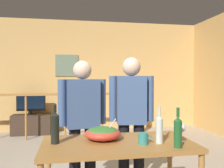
# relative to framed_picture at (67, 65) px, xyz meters

# --- Properties ---
(back_wall) EXTENTS (6.39, 0.10, 2.85)m
(back_wall) POSITION_rel_framed_picture_xyz_m (0.40, 0.06, -0.25)
(back_wall) COLOR tan
(back_wall) RESTS_ON ground_plane
(framed_picture) EXTENTS (0.58, 0.03, 0.55)m
(framed_picture) POSITION_rel_framed_picture_xyz_m (0.00, 0.00, 0.00)
(framed_picture) COLOR slate
(stair_railing) EXTENTS (4.28, 0.10, 1.07)m
(stair_railing) POSITION_rel_framed_picture_xyz_m (0.15, -0.84, -0.98)
(stair_railing) COLOR #9E6B33
(stair_railing) RESTS_ON ground_plane
(tv_console) EXTENTS (0.90, 0.40, 0.47)m
(tv_console) POSITION_rel_framed_picture_xyz_m (-0.84, -0.29, -1.44)
(tv_console) COLOR #38281E
(tv_console) RESTS_ON ground_plane
(flat_screen_tv) EXTENTS (0.67, 0.12, 0.51)m
(flat_screen_tv) POSITION_rel_framed_picture_xyz_m (-0.84, -0.32, -0.91)
(flat_screen_tv) COLOR black
(flat_screen_tv) RESTS_ON tv_console
(serving_table) EXTENTS (1.37, 0.72, 0.76)m
(serving_table) POSITION_rel_framed_picture_xyz_m (0.51, -4.14, -1.00)
(serving_table) COLOR #9E6B33
(serving_table) RESTS_ON ground_plane
(salad_bowl) EXTENTS (0.34, 0.34, 0.20)m
(salad_bowl) POSITION_rel_framed_picture_xyz_m (0.38, -4.05, -0.86)
(salad_bowl) COLOR #CC3D2D
(salad_bowl) RESTS_ON serving_table
(wine_glass) EXTENTS (0.08, 0.08, 0.18)m
(wine_glass) POSITION_rel_framed_picture_xyz_m (1.08, -4.25, -0.80)
(wine_glass) COLOR silver
(wine_glass) RESTS_ON serving_table
(wine_bottle_clear) EXTENTS (0.06, 0.06, 0.33)m
(wine_bottle_clear) POSITION_rel_framed_picture_xyz_m (0.87, -4.25, -0.79)
(wine_bottle_clear) COLOR silver
(wine_bottle_clear) RESTS_ON serving_table
(wine_bottle_green) EXTENTS (0.07, 0.07, 0.34)m
(wine_bottle_green) POSITION_rel_framed_picture_xyz_m (0.97, -4.40, -0.79)
(wine_bottle_green) COLOR #1E5628
(wine_bottle_green) RESTS_ON serving_table
(wine_bottle_dark) EXTENTS (0.07, 0.07, 0.35)m
(wine_bottle_dark) POSITION_rel_framed_picture_xyz_m (-0.05, -4.10, -0.78)
(wine_bottle_dark) COLOR black
(wine_bottle_dark) RESTS_ON serving_table
(mug_teal) EXTENTS (0.12, 0.09, 0.10)m
(mug_teal) POSITION_rel_framed_picture_xyz_m (0.72, -4.25, -0.88)
(mug_teal) COLOR teal
(mug_teal) RESTS_ON serving_table
(person_standing_left) EXTENTS (0.55, 0.28, 1.54)m
(person_standing_left) POSITION_rel_framed_picture_xyz_m (0.22, -3.52, -0.78)
(person_standing_left) COLOR black
(person_standing_left) RESTS_ON ground_plane
(person_standing_right) EXTENTS (0.52, 0.27, 1.59)m
(person_standing_right) POSITION_rel_framed_picture_xyz_m (0.80, -3.52, -0.76)
(person_standing_right) COLOR black
(person_standing_right) RESTS_ON ground_plane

